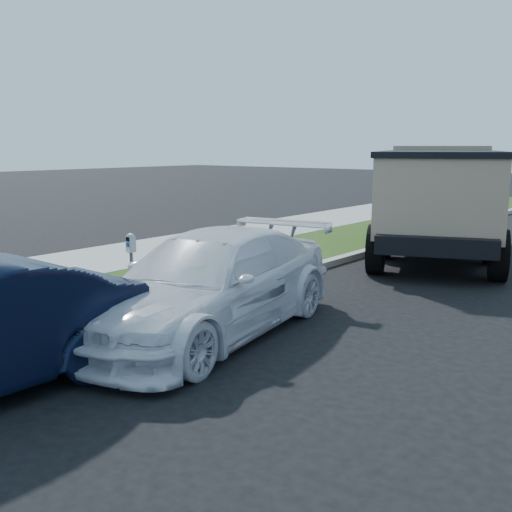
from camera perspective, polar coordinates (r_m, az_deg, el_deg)
The scene contains 5 objects.
ground at distance 8.78m, azimuth 3.11°, elevation -8.40°, with size 120.00×120.00×0.00m, color black.
streetside at distance 13.87m, azimuth -10.96°, elevation -1.26°, with size 6.12×50.00×0.15m.
parking_meter at distance 10.49m, azimuth -11.81°, elevation 0.27°, with size 0.19×0.14×1.25m.
white_wagon at distance 9.14m, azimuth -4.18°, elevation -2.63°, with size 2.16×5.30×1.54m, color white.
dump_truck at distance 16.38m, azimuth 17.02°, elevation 5.66°, with size 5.10×7.70×2.84m.
Camera 1 is at (4.80, -6.78, 2.83)m, focal length 42.00 mm.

